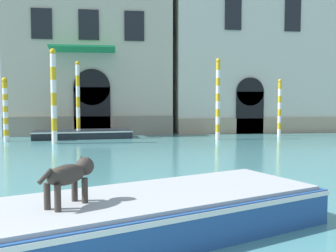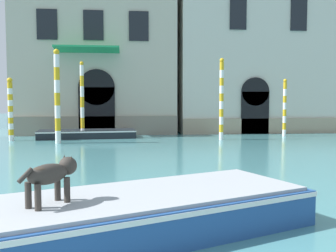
% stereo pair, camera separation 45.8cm
% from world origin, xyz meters
% --- Properties ---
extents(palazzo_left, '(10.25, 7.40, 16.22)m').
position_xyz_m(palazzo_left, '(-0.89, 26.19, 8.09)').
color(palazzo_left, '#BCB29E').
rests_on(palazzo_left, ground_plane).
extents(boat_foreground, '(8.99, 5.32, 0.69)m').
position_xyz_m(boat_foreground, '(-0.16, 4.75, 0.37)').
color(boat_foreground, '#234C8C').
rests_on(boat_foreground, ground_plane).
extents(dog_on_deck, '(0.75, 0.87, 0.70)m').
position_xyz_m(dog_on_deck, '(-0.19, 4.73, 1.15)').
color(dog_on_deck, '#332D28').
rests_on(dog_on_deck, boat_foreground).
extents(boat_moored_near_palazzo, '(5.64, 2.29, 0.46)m').
position_xyz_m(boat_moored_near_palazzo, '(-1.22, 21.69, 0.25)').
color(boat_moored_near_palazzo, black).
rests_on(boat_moored_near_palazzo, ground_plane).
extents(mooring_pole_0, '(0.22, 0.22, 3.44)m').
position_xyz_m(mooring_pole_0, '(10.48, 21.34, 1.74)').
color(mooring_pole_0, white).
rests_on(mooring_pole_0, ground_plane).
extents(mooring_pole_1, '(0.28, 0.28, 3.38)m').
position_xyz_m(mooring_pole_1, '(-5.13, 20.52, 1.71)').
color(mooring_pole_1, white).
rests_on(mooring_pole_1, ground_plane).
extents(mooring_pole_2, '(0.24, 0.24, 4.46)m').
position_xyz_m(mooring_pole_2, '(6.21, 19.77, 2.25)').
color(mooring_pole_2, white).
rests_on(mooring_pole_2, ground_plane).
extents(mooring_pole_3, '(0.29, 0.29, 4.75)m').
position_xyz_m(mooring_pole_3, '(-2.44, 19.08, 2.40)').
color(mooring_pole_3, white).
rests_on(mooring_pole_3, ground_plane).
extents(mooring_pole_5, '(0.23, 0.23, 4.35)m').
position_xyz_m(mooring_pole_5, '(-1.44, 21.32, 2.19)').
color(mooring_pole_5, white).
rests_on(mooring_pole_5, ground_plane).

